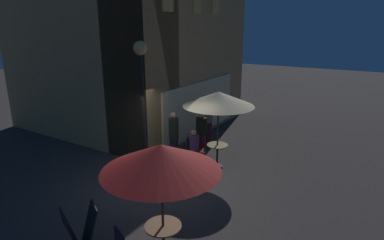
% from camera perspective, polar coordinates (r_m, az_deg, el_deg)
% --- Properties ---
extents(ground_plane, '(60.00, 60.00, 0.00)m').
position_cam_1_polar(ground_plane, '(9.54, -5.56, -11.30)').
color(ground_plane, '#3A3431').
extents(cafe_building, '(7.44, 8.09, 7.32)m').
position_cam_1_polar(cafe_building, '(13.28, -10.43, 12.83)').
color(cafe_building, tan).
rests_on(cafe_building, ground).
extents(street_lamp_near_corner, '(0.39, 0.39, 4.03)m').
position_cam_1_polar(street_lamp_near_corner, '(9.18, -8.93, 7.81)').
color(street_lamp_near_corner, black).
rests_on(street_lamp_near_corner, ground).
extents(menu_sandwich_board, '(0.85, 0.81, 0.96)m').
position_cam_1_polar(menu_sandwich_board, '(7.17, -19.23, -17.85)').
color(menu_sandwich_board, black).
rests_on(menu_sandwich_board, ground).
extents(cafe_table_0, '(0.68, 0.68, 0.78)m').
position_cam_1_polar(cafe_table_0, '(10.37, 4.51, -5.60)').
color(cafe_table_0, black).
rests_on(cafe_table_0, ground).
extents(cafe_table_1, '(0.72, 0.72, 0.72)m').
position_cam_1_polar(cafe_table_1, '(6.66, -5.12, -19.55)').
color(cafe_table_1, black).
rests_on(cafe_table_1, ground).
extents(patio_umbrella_0, '(2.21, 2.21, 2.50)m').
position_cam_1_polar(patio_umbrella_0, '(9.86, 4.73, 3.71)').
color(patio_umbrella_0, black).
rests_on(patio_umbrella_0, ground).
extents(patio_umbrella_1, '(2.22, 2.22, 2.39)m').
position_cam_1_polar(patio_umbrella_1, '(5.87, -5.51, -6.77)').
color(patio_umbrella_1, black).
rests_on(patio_umbrella_1, ground).
extents(cafe_chair_0, '(0.56, 0.56, 1.00)m').
position_cam_1_polar(cafe_chair_0, '(10.43, -0.25, -5.08)').
color(cafe_chair_0, black).
rests_on(cafe_chair_0, ground).
extents(patron_seated_0, '(0.48, 0.55, 1.24)m').
position_cam_1_polar(patron_seated_0, '(10.38, 0.56, -4.58)').
color(patron_seated_0, '#4C2319').
rests_on(patron_seated_0, ground).
extents(patron_standing_1, '(0.31, 0.31, 1.86)m').
position_cam_1_polar(patron_standing_1, '(10.18, -3.25, -3.56)').
color(patron_standing_1, black).
rests_on(patron_standing_1, ground).
extents(patron_standing_2, '(0.37, 0.37, 1.68)m').
position_cam_1_polar(patron_standing_2, '(10.85, 1.67, -2.89)').
color(patron_standing_2, '#4A1B26').
rests_on(patron_standing_2, ground).
extents(patron_standing_3, '(0.33, 0.33, 1.74)m').
position_cam_1_polar(patron_standing_3, '(12.09, 2.92, -0.66)').
color(patron_standing_3, '#421528').
rests_on(patron_standing_3, ground).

